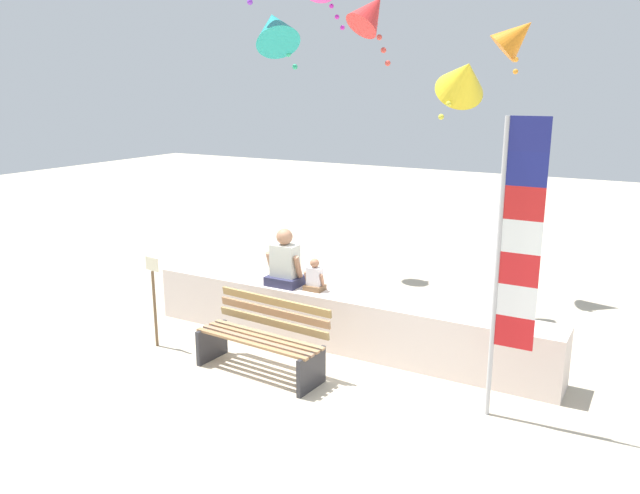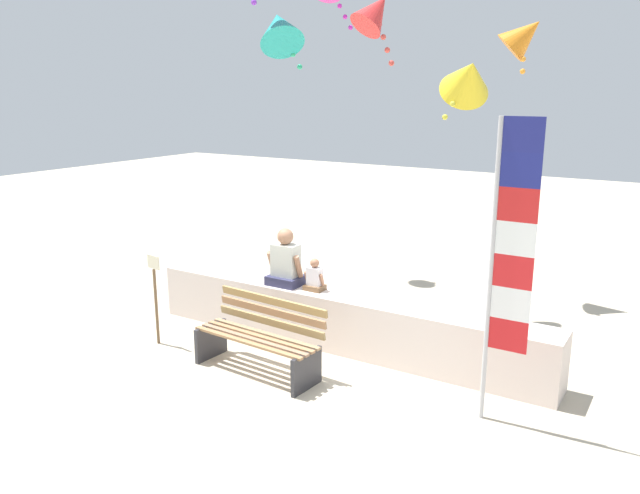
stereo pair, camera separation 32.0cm
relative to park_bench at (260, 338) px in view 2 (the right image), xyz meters
The scene contains 11 objects.
ground_plane 0.63m from the park_bench, 13.12° to the left, with size 40.00×40.00×0.00m, color #C1B49A.
seawall_ledge 1.22m from the park_bench, 67.79° to the left, with size 5.72×0.55×0.74m, color beige.
park_bench is the anchor object (origin of this frame).
person_adult 1.33m from the park_bench, 109.09° to the left, with size 0.52×0.38×0.79m.
person_child 1.22m from the park_bench, 85.62° to the left, with size 0.29×0.21×0.44m.
flag_banner 3.15m from the park_bench, ahead, with size 0.43×0.05×3.12m.
kite_orange 6.07m from the park_bench, 68.69° to the left, with size 0.92×0.76×0.97m.
kite_red 4.90m from the park_bench, 89.13° to the left, with size 0.79×0.89×1.13m.
kite_teal 4.60m from the park_bench, 118.75° to the left, with size 1.08×1.07×1.01m.
kite_yellow 4.56m from the park_bench, 65.68° to the left, with size 1.07×1.12×1.03m.
sign_post 1.72m from the park_bench, behind, with size 0.24×0.06×1.24m.
Camera 2 is at (3.93, -5.82, 3.36)m, focal length 35.41 mm.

